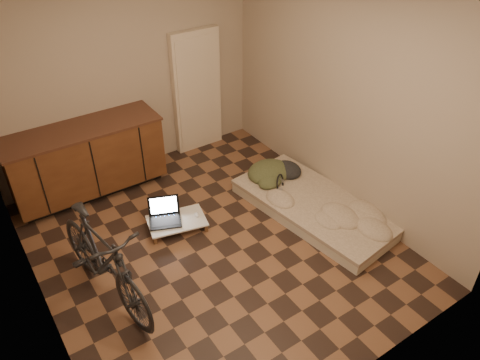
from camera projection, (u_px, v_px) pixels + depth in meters
room_shell at (209, 142)px, 4.40m from camera, size 3.50×4.00×2.60m
cabinets at (87, 160)px, 5.69m from camera, size 1.84×0.62×0.91m
appliance_panel at (197, 92)px, 6.41m from camera, size 0.70×0.10×1.70m
bicycle at (102, 256)px, 4.25m from camera, size 0.72×1.67×1.05m
futon at (315, 207)px, 5.56m from camera, size 1.19×2.07×0.17m
clothing_pile at (274, 167)px, 5.90m from camera, size 0.66×0.57×0.24m
headphones at (280, 182)px, 5.67m from camera, size 0.35×0.34×0.17m
lap_desk at (177, 221)px, 5.33m from camera, size 0.72×0.55×0.11m
laptop at (165, 216)px, 5.30m from camera, size 0.45×0.43×0.24m
mouse at (197, 214)px, 5.38m from camera, size 0.07×0.10×0.03m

